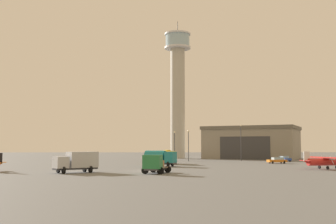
{
  "coord_description": "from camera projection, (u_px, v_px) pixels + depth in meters",
  "views": [
    {
      "loc": [
        1.34,
        -66.54,
        3.86
      ],
      "look_at": [
        4.04,
        16.65,
        10.67
      ],
      "focal_mm": 44.77,
      "sensor_mm": 36.0,
      "label": 1
    }
  ],
  "objects": [
    {
      "name": "ground_plane",
      "position": [
        146.0,
        171.0,
        65.92
      ],
      "size": [
        400.0,
        400.0,
        0.0
      ],
      "primitive_type": "plane",
      "color": "#60605E"
    },
    {
      "name": "control_tower",
      "position": [
        178.0,
        85.0,
        134.9
      ],
      "size": [
        8.45,
        8.45,
        44.46
      ],
      "color": "#B2AD9E",
      "rests_on": "ground_plane"
    },
    {
      "name": "hangar",
      "position": [
        252.0,
        143.0,
        130.39
      ],
      "size": [
        33.22,
        29.45,
        9.92
      ],
      "rotation": [
        0.0,
        0.0,
        -2.04
      ],
      "color": "gray",
      "rests_on": "ground_plane"
    },
    {
      "name": "airplane_red",
      "position": [
        324.0,
        161.0,
        70.48
      ],
      "size": [
        7.91,
        10.13,
        2.99
      ],
      "rotation": [
        0.0,
        0.0,
        0.24
      ],
      "color": "red",
      "rests_on": "ground_plane"
    },
    {
      "name": "truck_fuel_tanker_teal",
      "position": [
        160.0,
        157.0,
        80.15
      ],
      "size": [
        6.38,
        4.66,
        3.04
      ],
      "rotation": [
        0.0,
        0.0,
        5.89
      ],
      "color": "#38383D",
      "rests_on": "ground_plane"
    },
    {
      "name": "truck_flatbed_green",
      "position": [
        155.0,
        165.0,
        59.04
      ],
      "size": [
        4.3,
        6.14,
        2.65
      ],
      "rotation": [
        0.0,
        0.0,
        4.4
      ],
      "color": "#38383D",
      "rests_on": "ground_plane"
    },
    {
      "name": "truck_fuel_tanker_yellow",
      "position": [
        168.0,
        156.0,
        91.6
      ],
      "size": [
        3.65,
        6.8,
        3.04
      ],
      "rotation": [
        0.0,
        0.0,
        4.81
      ],
      "color": "#38383D",
      "rests_on": "ground_plane"
    },
    {
      "name": "truck_box_silver",
      "position": [
        77.0,
        161.0,
        61.02
      ],
      "size": [
        6.49,
        5.4,
        3.04
      ],
      "rotation": [
        0.0,
        0.0,
        3.74
      ],
      "color": "#38383D",
      "rests_on": "ground_plane"
    },
    {
      "name": "car_blue",
      "position": [
        284.0,
        159.0,
        105.85
      ],
      "size": [
        2.77,
        4.59,
        1.37
      ],
      "rotation": [
        0.0,
        0.0,
        4.9
      ],
      "color": "#2847A8",
      "rests_on": "ground_plane"
    },
    {
      "name": "car_orange",
      "position": [
        277.0,
        160.0,
        93.57
      ],
      "size": [
        4.39,
        2.69,
        1.37
      ],
      "rotation": [
        0.0,
        0.0,
        3.28
      ],
      "color": "orange",
      "rests_on": "ground_plane"
    },
    {
      "name": "light_post_west",
      "position": [
        175.0,
        143.0,
        112.1
      ],
      "size": [
        0.44,
        0.44,
        7.85
      ],
      "color": "#38383D",
      "rests_on": "ground_plane"
    },
    {
      "name": "light_post_east",
      "position": [
        241.0,
        140.0,
        110.23
      ],
      "size": [
        0.44,
        0.44,
        9.52
      ],
      "color": "#38383D",
      "rests_on": "ground_plane"
    },
    {
      "name": "light_post_north",
      "position": [
        188.0,
        143.0,
        108.68
      ],
      "size": [
        0.44,
        0.44,
        7.95
      ],
      "color": "#38383D",
      "rests_on": "ground_plane"
    }
  ]
}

